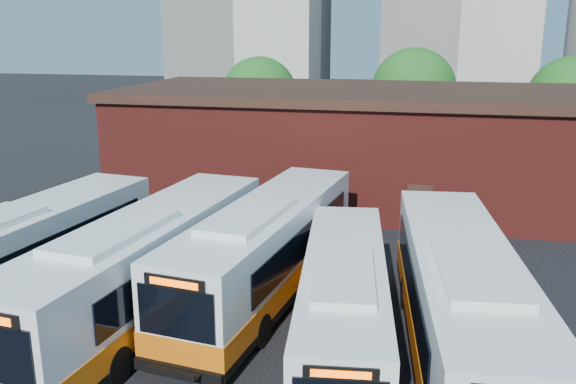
% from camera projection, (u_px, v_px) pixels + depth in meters
% --- Properties ---
extents(ground, '(220.00, 220.00, 0.00)m').
position_uv_depth(ground, '(301.00, 376.00, 17.46)').
color(ground, black).
extents(bus_farwest, '(4.33, 13.50, 3.62)m').
position_uv_depth(bus_farwest, '(19.00, 262.00, 21.58)').
color(bus_farwest, white).
rests_on(bus_farwest, ground).
extents(bus_west, '(4.35, 14.13, 3.80)m').
position_uv_depth(bus_west, '(146.00, 272.00, 20.51)').
color(bus_west, white).
rests_on(bus_west, ground).
extents(bus_midwest, '(4.45, 13.69, 3.68)m').
position_uv_depth(bus_midwest, '(267.00, 253.00, 22.42)').
color(bus_midwest, white).
rests_on(bus_midwest, ground).
extents(bus_mideast, '(3.79, 11.96, 3.21)m').
position_uv_depth(bus_mideast, '(344.00, 309.00, 18.39)').
color(bus_mideast, white).
rests_on(bus_mideast, ground).
extents(bus_east, '(4.25, 13.98, 3.76)m').
position_uv_depth(bus_east, '(461.00, 310.00, 17.79)').
color(bus_east, white).
rests_on(bus_east, ground).
extents(depot_building, '(28.60, 12.60, 6.40)m').
position_uv_depth(depot_building, '(370.00, 143.00, 35.47)').
color(depot_building, maroon).
rests_on(depot_building, ground).
extents(tree_west, '(6.00, 6.00, 7.65)m').
position_uv_depth(tree_west, '(259.00, 95.00, 48.57)').
color(tree_west, '#382314').
rests_on(tree_west, ground).
extents(tree_mid, '(6.56, 6.56, 8.36)m').
position_uv_depth(tree_mid, '(413.00, 90.00, 47.76)').
color(tree_mid, '#382314').
rests_on(tree_mid, ground).
extents(tree_east, '(6.24, 6.24, 7.96)m').
position_uv_depth(tree_east, '(572.00, 101.00, 42.64)').
color(tree_east, '#382314').
rests_on(tree_east, ground).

